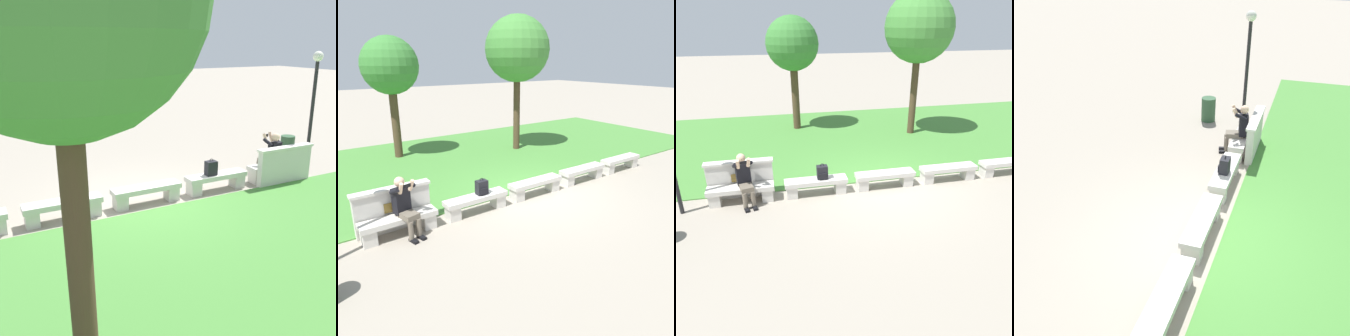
% 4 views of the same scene
% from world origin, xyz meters
% --- Properties ---
extents(ground_plane, '(80.00, 80.00, 0.00)m').
position_xyz_m(ground_plane, '(0.00, 0.00, 0.00)').
color(ground_plane, gray).
extents(grass_strip, '(21.39, 8.00, 0.03)m').
position_xyz_m(grass_strip, '(0.00, 4.38, 0.01)').
color(grass_strip, '#478438').
rests_on(grass_strip, ground).
extents(bench_main, '(1.66, 0.40, 0.45)m').
position_xyz_m(bench_main, '(-3.86, 0.00, 0.29)').
color(bench_main, beige).
rests_on(bench_main, ground).
extents(bench_near, '(1.66, 0.40, 0.45)m').
position_xyz_m(bench_near, '(-1.93, 0.00, 0.29)').
color(bench_near, beige).
rests_on(bench_near, ground).
extents(bench_mid, '(1.66, 0.40, 0.45)m').
position_xyz_m(bench_mid, '(0.00, 0.00, 0.29)').
color(bench_mid, beige).
rests_on(bench_mid, ground).
extents(bench_far, '(1.66, 0.40, 0.45)m').
position_xyz_m(bench_far, '(1.93, 0.00, 0.29)').
color(bench_far, beige).
rests_on(bench_far, ground).
extents(bench_end, '(1.66, 0.40, 0.45)m').
position_xyz_m(bench_end, '(3.86, 0.00, 0.29)').
color(bench_end, beige).
rests_on(bench_end, ground).
extents(backrest_wall_with_plaque, '(1.73, 0.24, 1.01)m').
position_xyz_m(backrest_wall_with_plaque, '(-3.86, 0.34, 0.52)').
color(backrest_wall_with_plaque, beige).
rests_on(backrest_wall_with_plaque, ground).
extents(person_photographer, '(0.54, 0.78, 1.32)m').
position_xyz_m(person_photographer, '(-3.73, -0.07, 0.74)').
color(person_photographer, black).
rests_on(person_photographer, ground).
extents(backpack, '(0.28, 0.24, 0.43)m').
position_xyz_m(backpack, '(-1.76, 0.00, 0.63)').
color(backpack, black).
rests_on(backpack, bench_near).
extents(tree_behind_wall, '(2.54, 2.54, 5.33)m').
position_xyz_m(tree_behind_wall, '(2.63, 4.33, 4.02)').
color(tree_behind_wall, '#4C3826').
rests_on(tree_behind_wall, ground).
extents(tree_left_background, '(2.07, 2.07, 4.49)m').
position_xyz_m(tree_left_background, '(-1.89, 6.00, 3.40)').
color(tree_left_background, '#4C3826').
rests_on(tree_left_background, ground).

